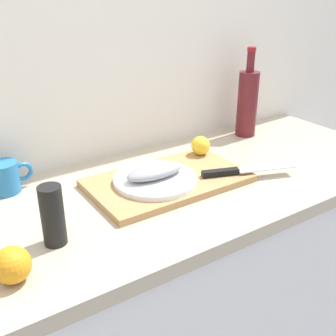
% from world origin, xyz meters
% --- Properties ---
extents(back_wall, '(3.20, 0.05, 2.50)m').
position_xyz_m(back_wall, '(0.00, 0.33, 1.25)').
color(back_wall, white).
rests_on(back_wall, ground_plane).
extents(kitchen_counter, '(2.00, 0.60, 0.90)m').
position_xyz_m(kitchen_counter, '(0.00, 0.00, 0.45)').
color(kitchen_counter, white).
rests_on(kitchen_counter, ground_plane).
extents(cutting_board, '(0.45, 0.27, 0.02)m').
position_xyz_m(cutting_board, '(0.20, 0.02, 0.91)').
color(cutting_board, tan).
rests_on(cutting_board, kitchen_counter).
extents(white_plate, '(0.24, 0.24, 0.01)m').
position_xyz_m(white_plate, '(0.16, 0.01, 0.93)').
color(white_plate, white).
rests_on(white_plate, cutting_board).
extents(fish_fillet, '(0.18, 0.08, 0.04)m').
position_xyz_m(fish_fillet, '(0.16, 0.01, 0.95)').
color(fish_fillet, gray).
rests_on(fish_fillet, white_plate).
extents(chef_knife, '(0.28, 0.12, 0.02)m').
position_xyz_m(chef_knife, '(0.39, -0.07, 0.93)').
color(chef_knife, silver).
rests_on(chef_knife, cutting_board).
extents(lemon_0, '(0.06, 0.06, 0.06)m').
position_xyz_m(lemon_0, '(0.39, 0.10, 0.95)').
color(lemon_0, yellow).
rests_on(lemon_0, cutting_board).
extents(wine_bottle, '(0.07, 0.07, 0.32)m').
position_xyz_m(wine_bottle, '(0.67, 0.20, 1.03)').
color(wine_bottle, '#59191E').
rests_on(wine_bottle, kitchen_counter).
extents(coffee_mug_0, '(0.12, 0.08, 0.09)m').
position_xyz_m(coffee_mug_0, '(-0.20, 0.23, 0.94)').
color(coffee_mug_0, '#2672B2').
rests_on(coffee_mug_0, kitchen_counter).
extents(orange_1, '(0.08, 0.08, 0.08)m').
position_xyz_m(orange_1, '(-0.29, -0.17, 0.94)').
color(orange_1, orange).
rests_on(orange_1, kitchen_counter).
extents(pepper_mill, '(0.05, 0.05, 0.14)m').
position_xyz_m(pepper_mill, '(-0.17, -0.09, 0.97)').
color(pepper_mill, black).
rests_on(pepper_mill, kitchen_counter).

